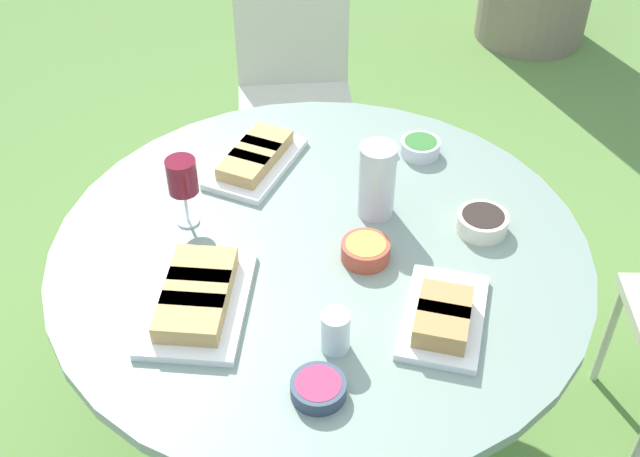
{
  "coord_description": "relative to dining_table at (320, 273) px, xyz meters",
  "views": [
    {
      "loc": [
        0.25,
        -1.51,
        2.14
      ],
      "look_at": [
        0.0,
        0.0,
        0.82
      ],
      "focal_mm": 45.0,
      "sensor_mm": 36.0,
      "label": 1
    }
  ],
  "objects": [
    {
      "name": "wine_glass",
      "position": [
        -0.36,
        0.04,
        0.24
      ],
      "size": [
        0.08,
        0.08,
        0.2
      ],
      "color": "silver",
      "rests_on": "dining_table"
    },
    {
      "name": "bowl_olives",
      "position": [
        0.41,
        0.13,
        0.13
      ],
      "size": [
        0.13,
        0.13,
        0.05
      ],
      "color": "beige",
      "rests_on": "dining_table"
    },
    {
      "name": "platter_bread_main",
      "position": [
        0.32,
        -0.22,
        0.13
      ],
      "size": [
        0.21,
        0.31,
        0.07
      ],
      "color": "white",
      "rests_on": "dining_table"
    },
    {
      "name": "chair_near_left",
      "position": [
        -0.29,
        1.16,
        -0.13
      ],
      "size": [
        0.53,
        0.51,
        0.89
      ],
      "color": "beige",
      "rests_on": "ground_plane"
    },
    {
      "name": "ground_plane",
      "position": [
        0.0,
        0.0,
        -0.66
      ],
      "size": [
        40.0,
        40.0,
        0.0
      ],
      "primitive_type": "plane",
      "color": "#668E42"
    },
    {
      "name": "dining_table",
      "position": [
        0.0,
        0.0,
        0.0
      ],
      "size": [
        1.39,
        1.39,
        0.76
      ],
      "color": "#4C4C51",
      "rests_on": "ground_plane"
    },
    {
      "name": "cup_water_near",
      "position": [
        0.09,
        -0.33,
        0.15
      ],
      "size": [
        0.07,
        0.07,
        0.1
      ],
      "color": "silver",
      "rests_on": "dining_table"
    },
    {
      "name": "bowl_dip_red",
      "position": [
        0.07,
        -0.46,
        0.12
      ],
      "size": [
        0.12,
        0.12,
        0.04
      ],
      "color": "#334256",
      "rests_on": "dining_table"
    },
    {
      "name": "bowl_salad",
      "position": [
        0.23,
        0.45,
        0.12
      ],
      "size": [
        0.12,
        0.12,
        0.05
      ],
      "color": "silver",
      "rests_on": "dining_table"
    },
    {
      "name": "platter_charcuterie",
      "position": [
        -0.25,
        -0.26,
        0.13
      ],
      "size": [
        0.26,
        0.37,
        0.07
      ],
      "color": "white",
      "rests_on": "dining_table"
    },
    {
      "name": "water_pitcher",
      "position": [
        0.12,
        0.16,
        0.21
      ],
      "size": [
        0.11,
        0.1,
        0.21
      ],
      "color": "silver",
      "rests_on": "dining_table"
    },
    {
      "name": "bowl_fries",
      "position": [
        0.12,
        -0.03,
        0.13
      ],
      "size": [
        0.12,
        0.12,
        0.05
      ],
      "color": "#B74733",
      "rests_on": "dining_table"
    },
    {
      "name": "platter_sandwich_side",
      "position": [
        -0.24,
        0.31,
        0.13
      ],
      "size": [
        0.26,
        0.36,
        0.06
      ],
      "color": "white",
      "rests_on": "dining_table"
    }
  ]
}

